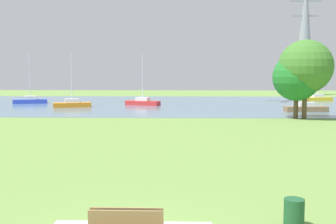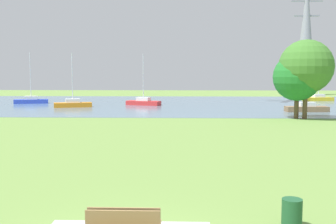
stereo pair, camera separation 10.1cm
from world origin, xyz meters
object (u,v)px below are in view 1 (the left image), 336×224
(tree_east_near, at_px, (306,67))
(electricity_pylon, at_px, (305,37))
(litter_bin, at_px, (294,213))
(sailboat_blue, at_px, (30,100))
(sailboat_red, at_px, (143,102))
(sailboat_brown, at_px, (306,108))
(tree_west_near, at_px, (297,77))
(sailboat_yellow, at_px, (317,98))
(sailboat_orange, at_px, (72,104))

(tree_east_near, relative_size, electricity_pylon, 0.31)
(litter_bin, relative_size, electricity_pylon, 0.03)
(sailboat_blue, bearing_deg, sailboat_red, -9.14)
(sailboat_red, bearing_deg, litter_bin, -79.28)
(sailboat_brown, bearing_deg, sailboat_blue, 161.85)
(sailboat_red, height_order, tree_east_near, tree_east_near)
(sailboat_red, height_order, tree_west_near, sailboat_red)
(sailboat_red, xyz_separation_m, sailboat_yellow, (27.46, 10.20, -0.01))
(sailboat_red, distance_m, electricity_pylon, 44.19)
(sailboat_blue, distance_m, tree_west_near, 38.80)
(sailboat_blue, distance_m, sailboat_orange, 10.47)
(sailboat_brown, relative_size, sailboat_orange, 0.77)
(electricity_pylon, bearing_deg, sailboat_red, -136.38)
(sailboat_brown, height_order, tree_east_near, tree_east_near)
(litter_bin, distance_m, sailboat_orange, 44.70)
(litter_bin, distance_m, sailboat_brown, 37.55)
(sailboat_orange, bearing_deg, tree_west_near, -26.57)
(sailboat_blue, bearing_deg, tree_west_near, -30.10)
(sailboat_yellow, relative_size, tree_east_near, 0.88)
(tree_east_near, bearing_deg, litter_bin, -107.14)
(sailboat_yellow, height_order, sailboat_orange, sailboat_orange)
(sailboat_blue, xyz_separation_m, sailboat_brown, (36.65, -12.02, -0.02))
(tree_east_near, bearing_deg, sailboat_brown, 71.97)
(sailboat_red, distance_m, tree_east_near, 24.58)
(litter_bin, xyz_separation_m, tree_east_near, (8.70, 28.22, 4.59))
(sailboat_blue, height_order, sailboat_orange, sailboat_blue)
(litter_bin, height_order, tree_east_near, tree_east_near)
(sailboat_blue, height_order, sailboat_red, sailboat_blue)
(sailboat_red, distance_m, tree_west_near, 23.72)
(sailboat_orange, distance_m, electricity_pylon, 53.17)
(litter_bin, relative_size, sailboat_orange, 0.11)
(sailboat_orange, relative_size, tree_west_near, 1.12)
(tree_east_near, bearing_deg, sailboat_red, 135.55)
(sailboat_red, distance_m, sailboat_brown, 21.81)
(sailboat_blue, height_order, sailboat_yellow, sailboat_blue)
(sailboat_red, xyz_separation_m, sailboat_brown, (19.73, -9.29, -0.02))
(electricity_pylon, bearing_deg, litter_bin, -106.66)
(sailboat_red, distance_m, sailboat_orange, 9.71)
(litter_bin, bearing_deg, sailboat_orange, 112.92)
(tree_east_near, bearing_deg, sailboat_orange, 153.61)
(sailboat_red, xyz_separation_m, tree_west_near, (16.52, -16.66, 3.54))
(tree_west_near, bearing_deg, tree_east_near, -19.82)
(sailboat_orange, height_order, electricity_pylon, electricity_pylon)
(litter_bin, relative_size, sailboat_red, 0.11)
(litter_bin, relative_size, sailboat_yellow, 0.12)
(tree_west_near, xyz_separation_m, electricity_pylon, (14.34, 46.07, 8.09))
(sailboat_yellow, bearing_deg, litter_bin, -108.87)
(sailboat_orange, bearing_deg, sailboat_yellow, 21.30)
(litter_bin, xyz_separation_m, sailboat_yellow, (18.91, 55.33, 0.06))
(sailboat_yellow, bearing_deg, tree_east_near, -110.63)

